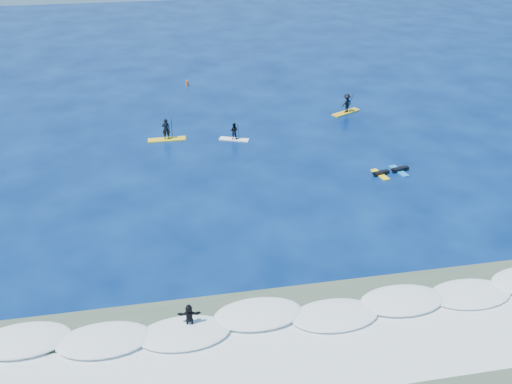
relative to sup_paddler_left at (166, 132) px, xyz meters
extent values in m
plane|color=#03133F|center=(6.67, -14.66, -0.73)|extent=(160.00, 160.00, 0.00)
cube|color=#3D5441|center=(6.67, -28.66, -0.73)|extent=(90.00, 13.00, 0.01)
cube|color=white|center=(6.67, -24.66, -0.73)|extent=(40.00, 6.00, 0.30)
cube|color=silver|center=(6.67, -27.66, -0.73)|extent=(34.00, 5.00, 0.02)
cube|color=yellow|center=(0.00, 0.00, -0.68)|extent=(3.34, 0.84, 0.11)
imported|color=black|center=(0.00, 0.00, 0.34)|extent=(0.70, 0.46, 1.92)
cylinder|color=black|center=(0.50, 0.00, 0.27)|extent=(0.05, 0.77, 2.24)
cube|color=black|center=(0.50, 0.00, -0.79)|extent=(0.13, 0.03, 0.33)
cube|color=white|center=(5.90, -1.10, -0.69)|extent=(2.69, 1.58, 0.09)
imported|color=black|center=(5.90, -1.10, 0.11)|extent=(0.89, 0.80, 1.51)
cylinder|color=black|center=(6.26, -1.24, 0.06)|extent=(0.26, 0.58, 1.76)
cube|color=black|center=(6.26, -1.24, -0.78)|extent=(0.11, 0.03, 0.26)
cube|color=gold|center=(17.81, 3.39, -0.68)|extent=(3.23, 2.16, 0.11)
imported|color=black|center=(17.81, 3.39, 0.30)|extent=(1.37, 1.15, 1.85)
cylinder|color=black|center=(18.24, 3.61, 0.23)|extent=(0.37, 0.68, 2.15)
cube|color=black|center=(18.24, 3.61, -0.78)|extent=(0.13, 0.03, 0.32)
cube|color=yellow|center=(16.17, -9.96, -0.69)|extent=(0.94, 2.00, 0.09)
cube|color=black|center=(16.26, -9.94, -0.53)|extent=(1.38, 0.64, 0.22)
sphere|color=black|center=(15.53, -10.11, -0.44)|extent=(0.22, 0.22, 0.22)
cube|color=blue|center=(17.89, -9.64, -0.68)|extent=(0.95, 2.11, 0.10)
cube|color=black|center=(17.98, -9.62, -0.52)|extent=(1.46, 0.65, 0.23)
sphere|color=black|center=(17.20, -9.78, -0.42)|extent=(0.23, 0.23, 0.23)
cube|color=white|center=(0.01, -24.65, -0.53)|extent=(2.02, 0.71, 0.10)
imported|color=black|center=(0.01, -24.65, 0.19)|extent=(1.26, 0.50, 1.33)
cylinder|color=#DF5313|center=(2.98, 14.70, -0.48)|extent=(0.32, 0.32, 0.51)
cone|color=#DF5313|center=(2.98, 14.70, -0.10)|extent=(0.23, 0.23, 0.25)
camera|label=1|loc=(-0.72, -47.30, 19.94)|focal=40.00mm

